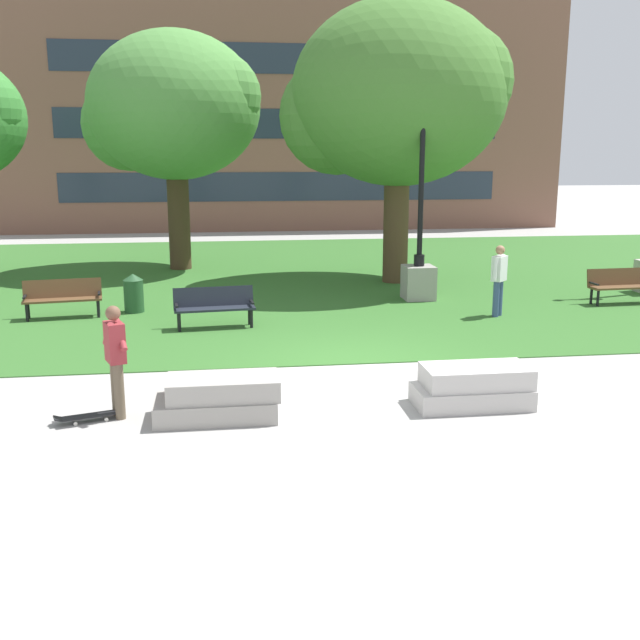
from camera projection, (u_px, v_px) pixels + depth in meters
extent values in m
plane|color=#A3A09B|center=(351.00, 365.00, 14.02)|extent=(140.00, 140.00, 0.00)
cube|color=#336628|center=(296.00, 277.00, 23.68)|extent=(40.00, 20.00, 0.02)
cube|color=#9E9991|center=(216.00, 408.00, 11.18)|extent=(1.80, 0.90, 0.32)
cube|color=#A6A098|center=(223.00, 387.00, 11.13)|extent=(1.66, 0.83, 0.32)
cube|color=#BCB7B2|center=(471.00, 396.00, 11.74)|extent=(1.80, 0.90, 0.32)
cube|color=beige|center=(476.00, 376.00, 11.68)|extent=(1.66, 0.83, 0.32)
cylinder|color=brown|center=(119.00, 391.00, 11.10)|extent=(0.15, 0.15, 0.86)
cylinder|color=brown|center=(116.00, 388.00, 11.28)|extent=(0.15, 0.15, 0.86)
cube|color=maroon|center=(115.00, 342.00, 11.03)|extent=(0.36, 0.46, 0.60)
cylinder|color=maroon|center=(120.00, 335.00, 10.98)|extent=(0.26, 0.49, 0.44)
cylinder|color=maroon|center=(108.00, 334.00, 11.02)|extent=(0.26, 0.49, 0.44)
sphere|color=brown|center=(113.00, 313.00, 10.93)|extent=(0.22, 0.22, 0.22)
cube|color=black|center=(90.00, 416.00, 11.08)|extent=(0.82, 0.42, 0.02)
cube|color=black|center=(58.00, 419.00, 10.89)|extent=(0.17, 0.23, 0.06)
cube|color=black|center=(121.00, 410.00, 11.26)|extent=(0.17, 0.23, 0.06)
cylinder|color=silver|center=(76.00, 424.00, 10.91)|extent=(0.06, 0.04, 0.06)
cylinder|color=silver|center=(74.00, 419.00, 11.10)|extent=(0.06, 0.04, 0.06)
cylinder|color=silver|center=(106.00, 419.00, 11.08)|extent=(0.06, 0.04, 0.06)
cylinder|color=silver|center=(104.00, 415.00, 11.28)|extent=(0.06, 0.04, 0.06)
cube|color=brown|center=(63.00, 300.00, 17.75)|extent=(1.84, 0.69, 0.05)
cube|color=brown|center=(62.00, 289.00, 17.93)|extent=(1.80, 0.37, 0.46)
cube|color=black|center=(24.00, 297.00, 17.50)|extent=(0.11, 0.40, 0.04)
cube|color=black|center=(99.00, 293.00, 17.94)|extent=(0.11, 0.40, 0.04)
cylinder|color=black|center=(27.00, 313.00, 17.44)|extent=(0.07, 0.07, 0.41)
cylinder|color=black|center=(98.00, 309.00, 17.86)|extent=(0.07, 0.07, 0.41)
cylinder|color=black|center=(28.00, 310.00, 17.74)|extent=(0.07, 0.07, 0.41)
cylinder|color=black|center=(98.00, 306.00, 18.16)|extent=(0.07, 0.07, 0.41)
cube|color=#1E232D|center=(215.00, 309.00, 16.74)|extent=(1.83, 0.61, 0.05)
cube|color=#1E232D|center=(213.00, 297.00, 16.93)|extent=(1.80, 0.30, 0.46)
cube|color=black|center=(177.00, 305.00, 16.53)|extent=(0.10, 0.40, 0.04)
cube|color=black|center=(252.00, 302.00, 16.91)|extent=(0.10, 0.40, 0.04)
cylinder|color=black|center=(179.00, 322.00, 16.46)|extent=(0.07, 0.07, 0.41)
cylinder|color=black|center=(251.00, 319.00, 16.82)|extent=(0.07, 0.07, 0.41)
cylinder|color=black|center=(179.00, 319.00, 16.77)|extent=(0.07, 0.07, 0.41)
cylinder|color=black|center=(249.00, 316.00, 17.13)|extent=(0.07, 0.07, 0.41)
cube|color=brown|center=(624.00, 287.00, 19.40)|extent=(1.82, 0.53, 0.05)
cube|color=brown|center=(619.00, 277.00, 19.59)|extent=(1.80, 0.21, 0.46)
cube|color=black|center=(594.00, 284.00, 19.23)|extent=(0.08, 0.40, 0.04)
cylinder|color=black|center=(598.00, 298.00, 19.16)|extent=(0.07, 0.07, 0.41)
cylinder|color=black|center=(591.00, 296.00, 19.47)|extent=(0.07, 0.07, 0.41)
cube|color=gray|center=(418.00, 282.00, 20.05)|extent=(0.80, 0.80, 0.90)
cylinder|color=black|center=(419.00, 260.00, 19.92)|extent=(0.28, 0.28, 0.30)
cylinder|color=black|center=(421.00, 186.00, 19.49)|extent=(0.14, 0.14, 4.20)
cube|color=black|center=(424.00, 107.00, 19.04)|extent=(1.10, 0.08, 0.08)
ellipsoid|color=white|center=(403.00, 97.00, 18.92)|extent=(0.22, 0.22, 0.36)
cone|color=black|center=(403.00, 89.00, 18.88)|extent=(0.20, 0.20, 0.13)
ellipsoid|color=white|center=(445.00, 97.00, 19.06)|extent=(0.22, 0.22, 0.36)
cone|color=black|center=(445.00, 89.00, 19.02)|extent=(0.20, 0.20, 0.13)
cylinder|color=#42301E|center=(179.00, 212.00, 24.95)|extent=(0.72, 0.72, 3.79)
ellipsoid|color=#4C893D|center=(174.00, 106.00, 24.19)|extent=(5.57, 5.57, 4.74)
sphere|color=#4C893D|center=(129.00, 124.00, 24.65)|extent=(3.07, 3.07, 3.07)
sphere|color=#4C893D|center=(217.00, 96.00, 23.77)|extent=(2.79, 2.79, 2.79)
cylinder|color=#4C3823|center=(396.00, 219.00, 22.41)|extent=(0.75, 0.75, 3.81)
ellipsoid|color=#42752D|center=(399.00, 93.00, 21.62)|extent=(6.23, 6.23, 5.30)
sphere|color=#42752D|center=(337.00, 116.00, 22.13)|extent=(3.43, 3.43, 3.43)
sphere|color=#42752D|center=(458.00, 81.00, 21.15)|extent=(3.12, 3.12, 3.12)
cylinder|color=#234C28|center=(134.00, 296.00, 18.44)|extent=(0.48, 0.48, 0.80)
cone|color=#234C28|center=(133.00, 277.00, 18.33)|extent=(0.49, 0.49, 0.16)
cylinder|color=#384C7A|center=(499.00, 298.00, 18.06)|extent=(0.15, 0.15, 0.86)
cylinder|color=#384C7A|center=(496.00, 299.00, 17.90)|extent=(0.15, 0.15, 0.86)
cube|color=white|center=(499.00, 268.00, 17.82)|extent=(0.45, 0.45, 0.60)
cylinder|color=white|center=(503.00, 266.00, 18.05)|extent=(0.19, 0.19, 0.56)
cylinder|color=white|center=(495.00, 269.00, 17.58)|extent=(0.19, 0.19, 0.56)
sphere|color=#9E7051|center=(500.00, 250.00, 17.72)|extent=(0.22, 0.22, 0.22)
cube|color=brown|center=(281.00, 107.00, 36.48)|extent=(28.60, 1.00, 12.00)
cube|color=#232D3D|center=(283.00, 187.00, 36.82)|extent=(21.45, 0.03, 1.40)
cube|color=#232D3D|center=(283.00, 124.00, 36.16)|extent=(21.45, 0.03, 1.40)
cube|color=#232D3D|center=(282.00, 58.00, 35.49)|extent=(21.45, 0.03, 1.40)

